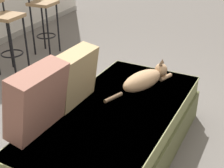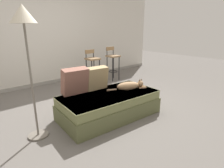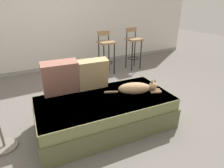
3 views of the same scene
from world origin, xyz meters
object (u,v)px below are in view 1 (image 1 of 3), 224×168
throw_pillow_middle (74,77)px  bar_stool_near_window (7,27)px  bar_stool_by_doorway (43,12)px  couch (116,132)px  cat (145,79)px  throw_pillow_corner (37,100)px

throw_pillow_middle → bar_stool_near_window: bearing=56.7°
throw_pillow_middle → bar_stool_by_doorway: (1.66, 1.42, -0.04)m
couch → cat: size_ratio=2.53×
couch → bar_stool_near_window: bar_stool_near_window is taller
throw_pillow_corner → throw_pillow_middle: (0.42, -0.03, -0.02)m
bar_stool_near_window → bar_stool_by_doorway: bar_stool_by_doorway is taller
throw_pillow_corner → bar_stool_near_window: bearing=45.7°
throw_pillow_middle → cat: (0.43, -0.41, -0.14)m
bar_stool_near_window → couch: bearing=-117.6°
throw_pillow_corner → throw_pillow_middle: bearing=-4.3°
bar_stool_near_window → bar_stool_by_doorway: (0.72, 0.00, 0.01)m
throw_pillow_middle → cat: bearing=-43.6°
couch → throw_pillow_middle: throw_pillow_middle is taller
cat → bar_stool_near_window: bar_stool_near_window is taller
throw_pillow_middle → bar_stool_near_window: size_ratio=0.45×
throw_pillow_middle → bar_stool_near_window: (0.93, 1.42, -0.05)m
throw_pillow_corner → cat: 0.98m
cat → bar_stool_by_doorway: bearing=56.3°
throw_pillow_corner → cat: size_ratio=0.66×
throw_pillow_middle → couch: bearing=-87.0°
throw_pillow_corner → bar_stool_near_window: bar_stool_near_window is taller
throw_pillow_corner → bar_stool_by_doorway: size_ratio=0.48×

